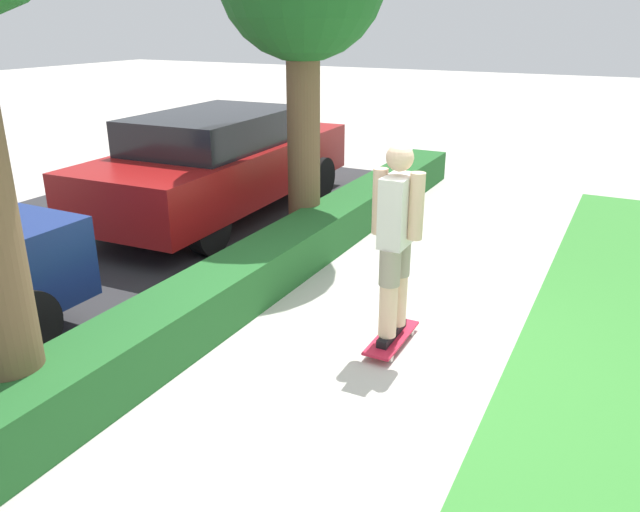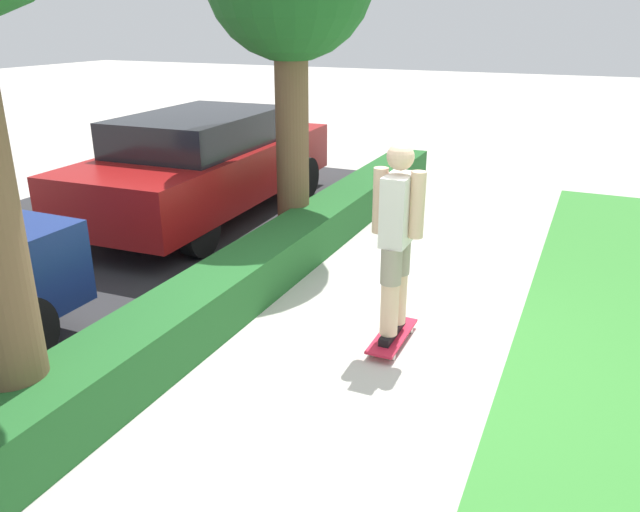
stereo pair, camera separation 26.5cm
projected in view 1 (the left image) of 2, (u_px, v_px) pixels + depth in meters
ground_plane at (379, 354)px, 5.28m from camera, size 60.00×60.00×0.00m
street_asphalt at (35, 269)px, 7.07m from camera, size 12.54×5.00×0.01m
hedge_row at (222, 293)px, 5.88m from camera, size 12.54×0.60×0.48m
skateboard at (392, 338)px, 5.40m from camera, size 0.77×0.24×0.08m
skater_person at (396, 239)px, 5.08m from camera, size 0.50×0.43×1.68m
parked_car_middle at (222, 161)px, 8.78m from camera, size 4.76×1.92×1.47m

